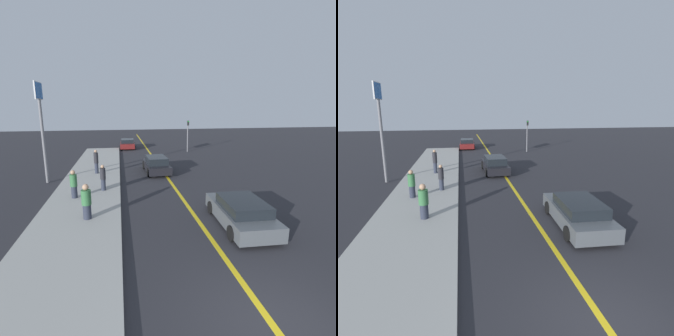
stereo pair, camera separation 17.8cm
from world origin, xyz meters
The scene contains 12 objects.
ground_plane centered at (0.00, 0.00, 0.00)m, with size 120.00×120.00×0.00m, color #28282D.
road_center_line centered at (0.00, 18.00, 0.00)m, with size 0.20×60.00×0.01m.
sidewalk_left centered at (-5.48, 14.60, 0.08)m, with size 3.95×29.20×0.16m.
car_near_right_lane centered at (1.70, 5.46, 0.60)m, with size 2.17×4.52×1.24m.
car_ahead_center centered at (-0.58, 15.93, 0.63)m, with size 1.95×4.35×1.31m.
car_far_distant centered at (-2.42, 29.41, 0.60)m, with size 2.00×3.98×1.23m.
pedestrian_near_curb centered at (-5.01, 7.05, 0.96)m, with size 0.44×0.44×1.64m.
pedestrian_mid_group centered at (-6.05, 10.16, 0.94)m, with size 0.39×0.39×1.60m.
pedestrian_far_standing centered at (-4.51, 11.29, 0.96)m, with size 0.33×0.33×1.60m.
pedestrian_by_sign centered at (-5.26, 15.81, 1.08)m, with size 0.34×0.34×1.83m.
traffic_light centered at (4.52, 25.40, 2.28)m, with size 0.18×0.40×3.68m.
roadside_sign centered at (-8.49, 14.30, 4.83)m, with size 0.20×1.60×6.76m.
Camera 1 is at (-3.44, -4.59, 5.08)m, focal length 28.00 mm.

